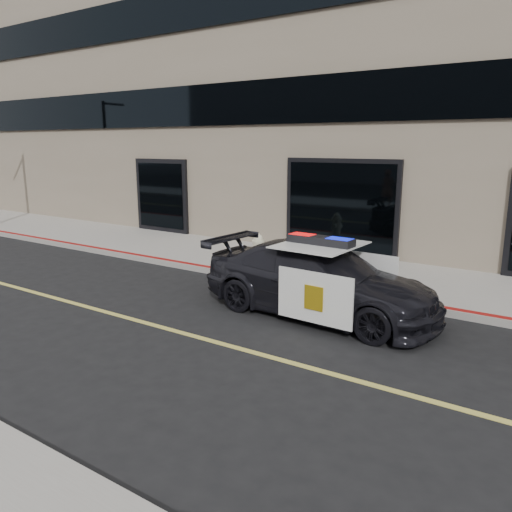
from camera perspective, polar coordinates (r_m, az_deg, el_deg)
The scene contains 5 objects.
ground at distance 8.52m, azimuth -4.22°, elevation -9.91°, with size 120.00×120.00×0.00m, color black.
sidewalk_n at distance 12.82m, azimuth 10.34°, elevation -1.94°, with size 60.00×3.50×0.15m, color gray.
building_n at distance 17.59m, azimuth 18.53°, elevation 21.01°, with size 60.00×7.00×12.00m, color #756856.
police_car at distance 9.76m, azimuth 7.26°, elevation -2.70°, with size 2.42×4.92×1.55m.
fire_hydrant at distance 13.01m, azimuth 0.21°, elevation 0.63°, with size 0.39×0.54×0.85m.
Camera 1 is at (4.87, -6.17, 3.27)m, focal length 35.00 mm.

